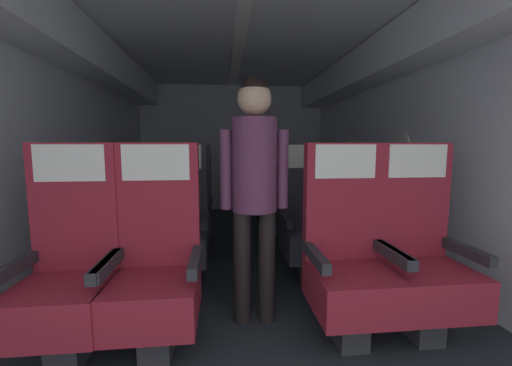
{
  "coord_description": "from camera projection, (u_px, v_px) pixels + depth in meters",
  "views": [
    {
      "loc": [
        -0.18,
        -0.26,
        1.15
      ],
      "look_at": [
        0.14,
        2.73,
        0.8
      ],
      "focal_mm": 22.15,
      "sensor_mm": 36.0,
      "label": 1
    }
  ],
  "objects": [
    {
      "name": "seat_c_left_aisle",
      "position": [
        190.0,
        207.0,
        3.46
      ],
      "size": [
        0.49,
        0.49,
        1.17
      ],
      "color": "#38383D",
      "rests_on": "ground"
    },
    {
      "name": "flight_attendant",
      "position": [
        255.0,
        176.0,
        1.99
      ],
      "size": [
        0.43,
        0.28,
        1.57
      ],
      "rotation": [
        0.0,
        0.0,
        2.96
      ],
      "color": "black",
      "rests_on": "ground"
    },
    {
      "name": "seat_c_left_window",
      "position": [
        147.0,
        207.0,
        3.41
      ],
      "size": [
        0.49,
        0.49,
        1.17
      ],
      "color": "#38383D",
      "rests_on": "ground"
    },
    {
      "name": "seat_b_right_aisle",
      "position": [
        360.0,
        222.0,
        2.76
      ],
      "size": [
        0.49,
        0.49,
        1.17
      ],
      "color": "#38383D",
      "rests_on": "ground"
    },
    {
      "name": "seat_b_left_aisle",
      "position": [
        179.0,
        227.0,
        2.6
      ],
      "size": [
        0.49,
        0.49,
        1.17
      ],
      "color": "#38383D",
      "rests_on": "ground"
    },
    {
      "name": "seat_c_right_aisle",
      "position": [
        326.0,
        204.0,
        3.61
      ],
      "size": [
        0.49,
        0.49,
        1.17
      ],
      "color": "#38383D",
      "rests_on": "ground"
    },
    {
      "name": "fuselage_shell",
      "position": [
        240.0,
        99.0,
        3.15
      ],
      "size": [
        3.34,
        5.49,
        2.26
      ],
      "color": "silver",
      "rests_on": "ground"
    },
    {
      "name": "ground",
      "position": [
        242.0,
        265.0,
        3.09
      ],
      "size": [
        3.46,
        5.84,
        0.02
      ],
      "primitive_type": "cube",
      "color": "#23282D"
    },
    {
      "name": "seat_b_left_window",
      "position": [
        122.0,
        228.0,
        2.55
      ],
      "size": [
        0.49,
        0.49,
        1.17
      ],
      "color": "#38383D",
      "rests_on": "ground"
    },
    {
      "name": "seat_a_right_aisle",
      "position": [
        421.0,
        257.0,
        1.89
      ],
      "size": [
        0.49,
        0.49,
        1.17
      ],
      "color": "#38383D",
      "rests_on": "ground"
    },
    {
      "name": "seat_b_right_window",
      "position": [
        308.0,
        223.0,
        2.71
      ],
      "size": [
        0.49,
        0.49,
        1.17
      ],
      "color": "#38383D",
      "rests_on": "ground"
    },
    {
      "name": "seat_c_right_window",
      "position": [
        288.0,
        205.0,
        3.56
      ],
      "size": [
        0.49,
        0.49,
        1.17
      ],
      "color": "#38383D",
      "rests_on": "ground"
    },
    {
      "name": "seat_a_left_window",
      "position": [
        69.0,
        272.0,
        1.67
      ],
      "size": [
        0.49,
        0.49,
        1.17
      ],
      "color": "#38383D",
      "rests_on": "ground"
    },
    {
      "name": "seat_a_left_aisle",
      "position": [
        156.0,
        268.0,
        1.73
      ],
      "size": [
        0.49,
        0.49,
        1.17
      ],
      "color": "#38383D",
      "rests_on": "ground"
    },
    {
      "name": "seat_a_right_window",
      "position": [
        348.0,
        260.0,
        1.84
      ],
      "size": [
        0.49,
        0.49,
        1.17
      ],
      "color": "#38383D",
      "rests_on": "ground"
    }
  ]
}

